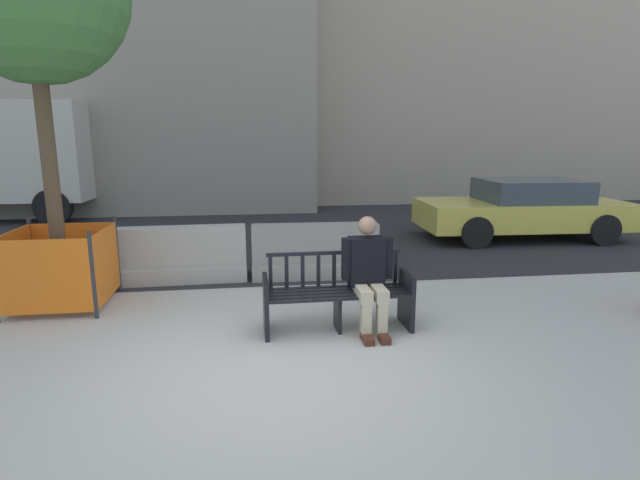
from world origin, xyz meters
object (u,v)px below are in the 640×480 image
at_px(car_taxi_near, 523,209).
at_px(construction_fence, 61,265).
at_px(jersey_barrier_centre, 315,255).
at_px(jersey_barrier_left, 181,258).
at_px(street_bench, 337,296).
at_px(seated_person, 368,272).

bearing_deg(car_taxi_near, construction_fence, -158.30).
bearing_deg(jersey_barrier_centre, construction_fence, -164.32).
height_order(jersey_barrier_centre, jersey_barrier_left, same).
relative_size(street_bench, jersey_barrier_left, 0.84).
bearing_deg(jersey_barrier_centre, street_bench, -90.86).
height_order(jersey_barrier_left, construction_fence, construction_fence).
xyz_separation_m(seated_person, jersey_barrier_centre, (-0.31, 2.33, -0.35)).
height_order(jersey_barrier_left, car_taxi_near, car_taxi_near).
distance_m(street_bench, construction_fence, 3.68).
xyz_separation_m(jersey_barrier_left, car_taxi_near, (6.94, 2.29, 0.31)).
distance_m(seated_person, jersey_barrier_left, 3.40).
bearing_deg(jersey_barrier_centre, seated_person, -82.32).
height_order(street_bench, car_taxi_near, car_taxi_near).
height_order(construction_fence, car_taxi_near, car_taxi_near).
relative_size(street_bench, construction_fence, 1.44).
bearing_deg(construction_fence, jersey_barrier_left, 36.49).
distance_m(construction_fence, car_taxi_near, 8.96).
bearing_deg(street_bench, jersey_barrier_centre, 89.14).
bearing_deg(jersey_barrier_left, construction_fence, -143.51).
distance_m(street_bench, seated_person, 0.46).
relative_size(jersey_barrier_centre, car_taxi_near, 0.46).
distance_m(street_bench, jersey_barrier_centre, 2.27).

